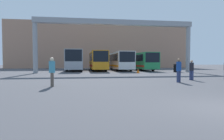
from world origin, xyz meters
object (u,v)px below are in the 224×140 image
at_px(bus_slot_2, 120,60).
at_px(tire_stack, 177,68).
at_px(pedestrian_mid_right, 192,69).
at_px(bus_slot_1, 98,60).
at_px(pedestrian_mid_left, 179,70).
at_px(traffic_cone, 138,71).
at_px(bus_slot_0, 75,59).
at_px(bus_slot_3, 141,61).
at_px(pedestrian_far_center, 52,71).

distance_m(bus_slot_2, tire_stack, 10.00).
height_order(bus_slot_2, pedestrian_mid_right, bus_slot_2).
bearing_deg(bus_slot_2, bus_slot_1, 169.18).
relative_size(pedestrian_mid_left, traffic_cone, 3.01).
xyz_separation_m(bus_slot_0, tire_stack, (14.70, -7.02, -1.32)).
relative_size(bus_slot_0, tire_stack, 8.85).
relative_size(bus_slot_2, pedestrian_mid_left, 6.35).
height_order(bus_slot_3, pedestrian_mid_left, bus_slot_3).
height_order(pedestrian_mid_left, traffic_cone, pedestrian_mid_left).
bearing_deg(traffic_cone, bus_slot_0, 134.12).
bearing_deg(tire_stack, bus_slot_1, 144.04).
distance_m(pedestrian_mid_left, tire_stack, 15.08).
distance_m(bus_slot_1, pedestrian_mid_left, 21.80).
distance_m(bus_slot_3, tire_stack, 8.39).
distance_m(pedestrian_mid_right, pedestrian_mid_left, 2.40).
bearing_deg(traffic_cone, pedestrian_mid_right, -81.91).
bearing_deg(pedestrian_far_center, pedestrian_mid_left, -89.60).
distance_m(bus_slot_3, pedestrian_far_center, 25.62).
distance_m(bus_slot_1, bus_slot_2, 3.96).
bearing_deg(pedestrian_mid_left, pedestrian_far_center, 162.97).
bearing_deg(pedestrian_far_center, bus_slot_3, -36.31).
relative_size(bus_slot_2, traffic_cone, 19.13).
height_order(bus_slot_3, pedestrian_far_center, bus_slot_3).
distance_m(bus_slot_1, traffic_cone, 10.67).
bearing_deg(bus_slot_2, tire_stack, -45.70).
relative_size(bus_slot_1, tire_stack, 10.23).
xyz_separation_m(bus_slot_1, bus_slot_3, (7.77, -0.12, -0.11)).
height_order(pedestrian_far_center, traffic_cone, pedestrian_far_center).
height_order(pedestrian_mid_right, traffic_cone, pedestrian_mid_right).
bearing_deg(bus_slot_0, pedestrian_far_center, -91.50).
bearing_deg(traffic_cone, tire_stack, 15.01).
distance_m(pedestrian_mid_right, traffic_cone, 10.47).
distance_m(pedestrian_far_center, traffic_cone, 15.90).
bearing_deg(bus_slot_0, pedestrian_mid_left, -68.63).
bearing_deg(bus_slot_1, bus_slot_2, -10.82).
relative_size(bus_slot_0, bus_slot_1, 0.86).
distance_m(bus_slot_2, pedestrian_far_center, 23.43).
bearing_deg(tire_stack, pedestrian_far_center, -135.95).
distance_m(pedestrian_far_center, pedestrian_mid_left, 8.70).
distance_m(bus_slot_3, pedestrian_mid_right, 19.86).
distance_m(pedestrian_mid_left, traffic_cone, 11.87).
bearing_deg(pedestrian_mid_left, traffic_cone, 62.86).
height_order(bus_slot_1, pedestrian_far_center, bus_slot_1).
height_order(traffic_cone, tire_stack, tire_stack).
distance_m(pedestrian_far_center, tire_stack, 21.25).
height_order(bus_slot_3, traffic_cone, bus_slot_3).
relative_size(bus_slot_1, bus_slot_2, 1.14).
bearing_deg(tire_stack, pedestrian_mid_right, -111.74).
bearing_deg(bus_slot_3, bus_slot_1, 179.14).
xyz_separation_m(bus_slot_1, pedestrian_mid_right, (6.02, -19.88, -0.98)).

